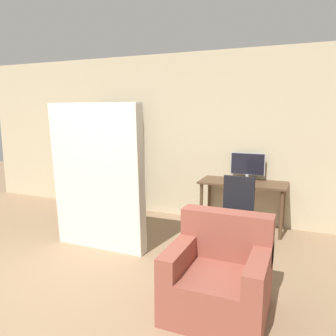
% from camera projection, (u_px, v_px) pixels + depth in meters
% --- Properties ---
extents(ground_plane, '(16.00, 16.00, 0.00)m').
position_uv_depth(ground_plane, '(61.00, 299.00, 3.13)').
color(ground_plane, '#937556').
extents(wall_back, '(8.00, 0.06, 2.70)m').
position_uv_depth(wall_back, '(174.00, 137.00, 5.53)').
color(wall_back, '#C6B793').
rests_on(wall_back, ground).
extents(desk, '(1.27, 0.56, 0.73)m').
position_uv_depth(desk, '(243.00, 189.00, 4.89)').
color(desk, brown).
rests_on(desk, ground).
extents(monitor, '(0.51, 0.21, 0.42)m').
position_uv_depth(monitor, '(248.00, 166.00, 4.97)').
color(monitor, '#B7B7BC').
rests_on(monitor, desk).
extents(office_chair, '(0.52, 0.52, 0.95)m').
position_uv_depth(office_chair, '(235.00, 222.00, 4.13)').
color(office_chair, '#4C4C51').
rests_on(office_chair, ground).
extents(bookshelf, '(0.89, 0.28, 1.85)m').
position_uv_depth(bookshelf, '(112.00, 161.00, 5.92)').
color(bookshelf, '#2D2319').
rests_on(bookshelf, ground).
extents(mattress_near, '(1.26, 0.25, 1.88)m').
position_uv_depth(mattress_near, '(98.00, 178.00, 4.14)').
color(mattress_near, silver).
rests_on(mattress_near, ground).
extents(armchair, '(0.85, 0.80, 0.85)m').
position_uv_depth(armchair, '(219.00, 276.00, 2.91)').
color(armchair, '#934C3D').
rests_on(armchair, ground).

